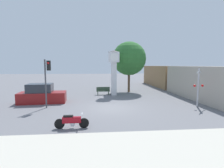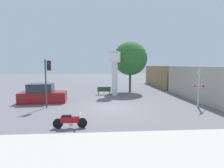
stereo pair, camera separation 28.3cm
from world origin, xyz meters
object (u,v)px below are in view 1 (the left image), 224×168
(clock_tower, at_px, (114,66))
(parked_car, at_px, (42,95))
(bench, at_px, (103,91))
(street_tree, at_px, (129,59))
(motorcycle, at_px, (72,121))
(railroad_crossing_signal, at_px, (198,86))
(traffic_light, at_px, (47,75))
(freight_train, at_px, (176,78))

(clock_tower, relative_size, parked_car, 1.21)
(bench, bearing_deg, street_tree, 28.45)
(street_tree, relative_size, parked_car, 1.52)
(bench, distance_m, parked_car, 7.12)
(motorcycle, height_order, railroad_crossing_signal, railroad_crossing_signal)
(traffic_light, distance_m, parked_car, 3.11)
(bench, height_order, parked_car, parked_car)
(motorcycle, distance_m, clock_tower, 11.69)
(traffic_light, height_order, bench, traffic_light)
(railroad_crossing_signal, xyz_separation_m, street_tree, (-4.29, 8.66, 2.58))
(clock_tower, distance_m, railroad_crossing_signal, 9.31)
(traffic_light, relative_size, bench, 2.49)
(freight_train, distance_m, bench, 10.57)
(freight_train, distance_m, street_tree, 7.27)
(street_tree, height_order, bench, street_tree)
(motorcycle, bearing_deg, bench, 78.33)
(traffic_light, xyz_separation_m, parked_car, (-1.12, 2.11, -2.00))
(motorcycle, xyz_separation_m, traffic_light, (-2.59, 4.98, 2.34))
(bench, relative_size, parked_car, 0.37)
(parked_car, bearing_deg, freight_train, 17.70)
(bench, bearing_deg, freight_train, 13.85)
(street_tree, height_order, parked_car, street_tree)
(motorcycle, bearing_deg, railroad_crossing_signal, 22.87)
(clock_tower, bearing_deg, street_tree, 44.88)
(motorcycle, height_order, bench, bench)
(motorcycle, height_order, parked_car, parked_car)
(street_tree, bearing_deg, railroad_crossing_signal, -63.61)
(clock_tower, relative_size, railroad_crossing_signal, 1.60)
(traffic_light, xyz_separation_m, bench, (4.77, 6.10, -2.26))
(freight_train, distance_m, traffic_light, 17.29)
(railroad_crossing_signal, bearing_deg, street_tree, 116.39)
(clock_tower, distance_m, parked_car, 8.47)
(traffic_light, xyz_separation_m, railroad_crossing_signal, (12.52, -0.68, -0.95))
(traffic_light, relative_size, parked_car, 0.92)
(traffic_light, xyz_separation_m, street_tree, (8.23, 7.97, 1.63))
(clock_tower, height_order, traffic_light, clock_tower)
(clock_tower, xyz_separation_m, parked_car, (-7.14, -3.66, -2.71))
(freight_train, height_order, street_tree, street_tree)
(clock_tower, bearing_deg, freight_train, 17.63)
(freight_train, xyz_separation_m, parked_car, (-16.08, -6.51, -0.95))
(traffic_light, height_order, street_tree, street_tree)
(railroad_crossing_signal, bearing_deg, traffic_light, 176.88)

